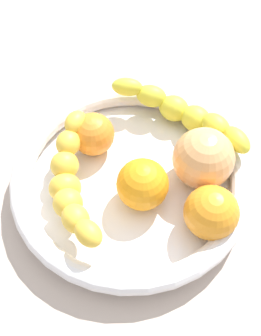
# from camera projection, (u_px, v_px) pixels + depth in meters

# --- Properties ---
(kitchen_counter) EXTENTS (1.20, 1.20, 0.03)m
(kitchen_counter) POSITION_uv_depth(u_px,v_px,m) (130.00, 193.00, 0.54)
(kitchen_counter) COLOR #B6A394
(kitchen_counter) RESTS_ON ground
(fruit_bowl) EXTENTS (0.31, 0.31, 0.04)m
(fruit_bowl) POSITION_uv_depth(u_px,v_px,m) (130.00, 178.00, 0.51)
(fruit_bowl) COLOR white
(fruit_bowl) RESTS_ON kitchen_counter
(banana_draped_left) EXTENTS (0.10, 0.19, 0.06)m
(banana_draped_left) POSITION_uv_depth(u_px,v_px,m) (70.00, 181.00, 0.47)
(banana_draped_left) COLOR yellow
(banana_draped_left) RESTS_ON fruit_bowl
(banana_draped_right) EXTENTS (0.12, 0.20, 0.05)m
(banana_draped_right) POSITION_uv_depth(u_px,v_px,m) (183.00, 112.00, 0.54)
(banana_draped_right) COLOR yellow
(banana_draped_right) RESTS_ON fruit_bowl
(orange_front) EXTENTS (0.06, 0.06, 0.06)m
(orange_front) POSITION_uv_depth(u_px,v_px,m) (145.00, 183.00, 0.47)
(orange_front) COLOR orange
(orange_front) RESTS_ON fruit_bowl
(orange_mid_left) EXTENTS (0.06, 0.06, 0.06)m
(orange_mid_left) POSITION_uv_depth(u_px,v_px,m) (93.00, 134.00, 0.52)
(orange_mid_left) COLOR orange
(orange_mid_left) RESTS_ON fruit_bowl
(orange_mid_right) EXTENTS (0.06, 0.06, 0.06)m
(orange_mid_right) POSITION_uv_depth(u_px,v_px,m) (211.00, 213.00, 0.45)
(orange_mid_right) COLOR orange
(orange_mid_right) RESTS_ON fruit_bowl
(peach_blush) EXTENTS (0.08, 0.08, 0.08)m
(peach_blush) POSITION_uv_depth(u_px,v_px,m) (203.00, 158.00, 0.48)
(peach_blush) COLOR #EAA765
(peach_blush) RESTS_ON fruit_bowl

